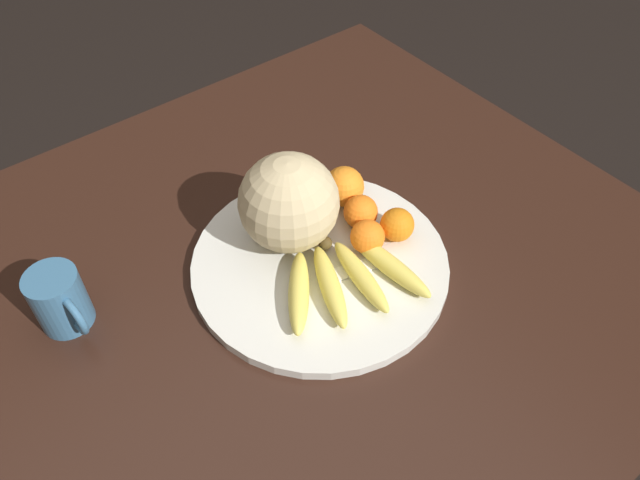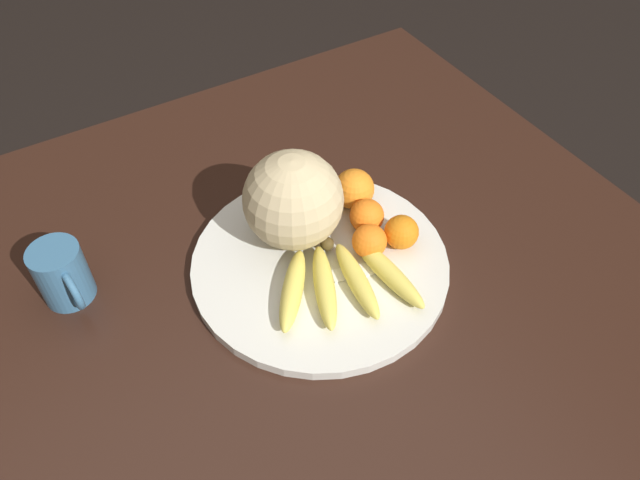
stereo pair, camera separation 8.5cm
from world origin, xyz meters
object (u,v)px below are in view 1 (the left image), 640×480
banana_bunch (345,279)px  orange_mid_center (367,237)px  produce_tag (358,268)px  orange_back_left (344,186)px  kitchen_table (279,311)px  orange_front_right (397,225)px  fruit_bowl (320,263)px  orange_front_left (360,212)px  ceramic_mug (60,301)px  melon (289,203)px

banana_bunch → orange_mid_center: (-0.08, -0.04, 0.01)m
produce_tag → orange_back_left: bearing=-105.3°
kitchen_table → orange_front_right: 0.26m
orange_back_left → fruit_bowl: bearing=35.2°
fruit_bowl → orange_front_left: orange_front_left is taller
ceramic_mug → orange_front_left: bearing=164.6°
ceramic_mug → orange_front_right: bearing=159.2°
orange_front_right → orange_mid_center: bearing=-10.3°
orange_back_left → orange_front_left: bearing=77.2°
orange_front_left → ceramic_mug: ceramic_mug is taller
kitchen_table → orange_front_left: size_ratio=22.19×
melon → orange_back_left: bearing=-174.2°
orange_mid_center → orange_back_left: 0.12m
fruit_bowl → produce_tag: size_ratio=4.97×
orange_mid_center → ceramic_mug: bearing=-22.0°
orange_front_left → melon: bearing=-23.0°
banana_bunch → produce_tag: bearing=125.1°
melon → orange_front_left: 0.14m
fruit_bowl → orange_back_left: 0.15m
banana_bunch → ceramic_mug: bearing=-103.8°
kitchen_table → ceramic_mug: size_ratio=11.03×
orange_front_right → ceramic_mug: ceramic_mug is taller
orange_front_left → ceramic_mug: bearing=-15.4°
kitchen_table → orange_front_right: size_ratio=22.67×
orange_front_right → ceramic_mug: (0.51, -0.19, 0.00)m
fruit_bowl → orange_back_left: orange_back_left is taller
orange_mid_center → produce_tag: bearing=32.2°
produce_tag → kitchen_table: bearing=-18.1°
fruit_bowl → banana_bunch: (0.00, 0.07, 0.02)m
orange_mid_center → fruit_bowl: bearing=-19.4°
kitchen_table → orange_front_left: bearing=-179.8°
fruit_bowl → banana_bunch: 0.07m
fruit_bowl → orange_front_right: bearing=164.4°
melon → orange_back_left: size_ratio=2.30×
orange_mid_center → ceramic_mug: ceramic_mug is taller
banana_bunch → orange_front_right: orange_front_right is taller
kitchen_table → orange_front_right: (-0.21, 0.06, 0.13)m
fruit_bowl → orange_mid_center: orange_mid_center is taller
orange_back_left → orange_mid_center: bearing=69.3°
orange_front_left → orange_back_left: 0.06m
fruit_bowl → orange_back_left: (-0.12, -0.09, 0.04)m
orange_front_right → orange_mid_center: (0.06, -0.01, -0.00)m
orange_back_left → orange_front_right: bearing=96.9°
fruit_bowl → banana_bunch: bearing=88.5°
orange_back_left → ceramic_mug: 0.50m
produce_tag → ceramic_mug: (0.41, -0.21, 0.03)m
kitchen_table → orange_front_left: 0.23m
orange_front_right → produce_tag: size_ratio=0.68×
orange_back_left → produce_tag: orange_back_left is taller
kitchen_table → ceramic_mug: 0.36m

